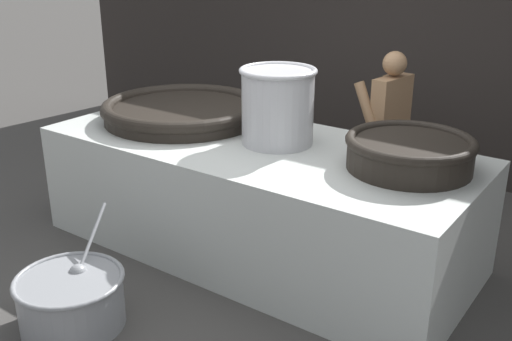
% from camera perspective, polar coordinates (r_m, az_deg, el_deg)
% --- Properties ---
extents(ground_plane, '(60.00, 60.00, 0.00)m').
position_cam_1_polar(ground_plane, '(5.08, 0.00, -7.36)').
color(ground_plane, '#474442').
extents(back_wall, '(9.30, 0.24, 3.34)m').
position_cam_1_polar(back_wall, '(6.80, 13.31, 14.18)').
color(back_wall, '#2D2826').
rests_on(back_wall, ground_plane).
extents(hearth_platform, '(3.47, 1.48, 0.93)m').
position_cam_1_polar(hearth_platform, '(4.88, 0.00, -2.55)').
color(hearth_platform, silver).
rests_on(hearth_platform, ground_plane).
extents(giant_wok_near, '(1.43, 1.43, 0.18)m').
position_cam_1_polar(giant_wok_near, '(5.35, -7.01, 5.75)').
color(giant_wok_near, black).
rests_on(giant_wok_near, hearth_platform).
extents(giant_wok_far, '(0.90, 0.90, 0.23)m').
position_cam_1_polar(giant_wok_far, '(4.26, 14.44, 1.75)').
color(giant_wok_far, black).
rests_on(giant_wok_far, hearth_platform).
extents(stock_pot, '(0.60, 0.60, 0.59)m').
position_cam_1_polar(stock_pot, '(4.63, 2.08, 6.26)').
color(stock_pot, '#B7B7BC').
rests_on(stock_pot, hearth_platform).
extents(cook, '(0.39, 0.59, 1.53)m').
position_cam_1_polar(cook, '(5.54, 12.51, 3.87)').
color(cook, '#9E7551').
rests_on(cook, ground_plane).
extents(prep_bowl_vegetables, '(0.72, 0.90, 0.65)m').
position_cam_1_polar(prep_bowl_vegetables, '(4.24, -17.18, -11.56)').
color(prep_bowl_vegetables, gray).
rests_on(prep_bowl_vegetables, ground_plane).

